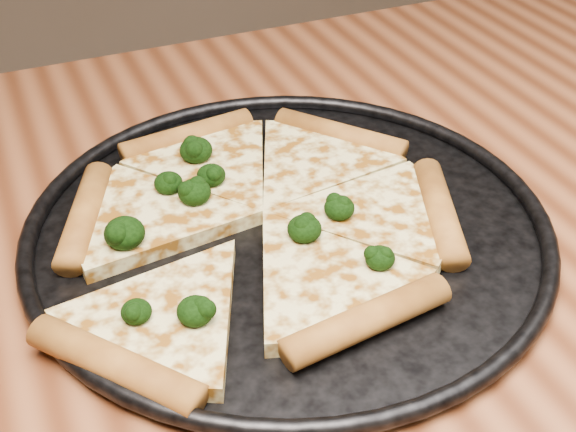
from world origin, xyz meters
name	(u,v)px	position (x,y,z in m)	size (l,w,h in m)	color
dining_table	(265,410)	(0.00, 0.00, 0.66)	(1.20, 0.90, 0.75)	brown
pizza_pan	(288,225)	(0.05, 0.08, 0.76)	(0.40, 0.40, 0.02)	black
pizza	(258,218)	(0.03, 0.09, 0.77)	(0.34, 0.31, 0.02)	#E2D68A
broccoli_florets	(215,214)	(0.00, 0.09, 0.78)	(0.19, 0.21, 0.02)	black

